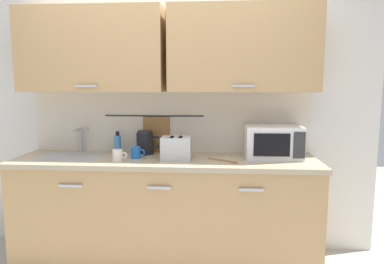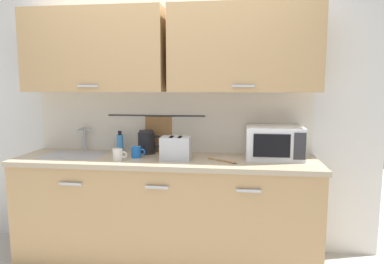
{
  "view_description": "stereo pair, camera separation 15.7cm",
  "coord_description": "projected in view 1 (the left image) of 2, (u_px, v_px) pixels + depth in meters",
  "views": [
    {
      "loc": [
        0.43,
        -2.51,
        1.51
      ],
      "look_at": [
        0.22,
        0.33,
        1.12
      ],
      "focal_mm": 32.37,
      "sensor_mm": 36.0,
      "label": 1
    },
    {
      "loc": [
        0.59,
        -2.49,
        1.51
      ],
      "look_at": [
        0.22,
        0.33,
        1.12
      ],
      "focal_mm": 32.37,
      "sensor_mm": 36.0,
      "label": 2
    }
  ],
  "objects": [
    {
      "name": "counter_unit",
      "position": [
        164.0,
        209.0,
        2.95
      ],
      "size": [
        2.53,
        0.64,
        0.9
      ],
      "color": "tan",
      "rests_on": "ground"
    },
    {
      "name": "back_wall_assembly",
      "position": [
        168.0,
        83.0,
        3.03
      ],
      "size": [
        3.7,
        0.41,
        2.5
      ],
      "color": "silver",
      "rests_on": "ground"
    },
    {
      "name": "sink_faucet",
      "position": [
        80.0,
        136.0,
        3.15
      ],
      "size": [
        0.09,
        0.17,
        0.22
      ],
      "color": "#B2B5BA",
      "rests_on": "counter_unit"
    },
    {
      "name": "microwave",
      "position": [
        273.0,
        142.0,
        2.91
      ],
      "size": [
        0.46,
        0.35,
        0.27
      ],
      "color": "white",
      "rests_on": "counter_unit"
    },
    {
      "name": "electric_kettle",
      "position": [
        146.0,
        143.0,
        3.06
      ],
      "size": [
        0.23,
        0.16,
        0.21
      ],
      "color": "black",
      "rests_on": "counter_unit"
    },
    {
      "name": "dish_soap_bottle",
      "position": [
        118.0,
        144.0,
        3.1
      ],
      "size": [
        0.06,
        0.06,
        0.2
      ],
      "color": "#3F8CD8",
      "rests_on": "counter_unit"
    },
    {
      "name": "mug_near_sink",
      "position": [
        136.0,
        153.0,
        2.88
      ],
      "size": [
        0.12,
        0.08,
        0.09
      ],
      "color": "blue",
      "rests_on": "counter_unit"
    },
    {
      "name": "toaster",
      "position": [
        176.0,
        148.0,
        2.81
      ],
      "size": [
        0.26,
        0.17,
        0.19
      ],
      "color": "#B7BABF",
      "rests_on": "counter_unit"
    },
    {
      "name": "mug_by_kettle",
      "position": [
        118.0,
        155.0,
        2.77
      ],
      "size": [
        0.12,
        0.08,
        0.09
      ],
      "color": "silver",
      "rests_on": "counter_unit"
    },
    {
      "name": "wooden_spoon",
      "position": [
        226.0,
        161.0,
        2.77
      ],
      "size": [
        0.25,
        0.17,
        0.01
      ],
      "color": "#9E7042",
      "rests_on": "counter_unit"
    }
  ]
}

